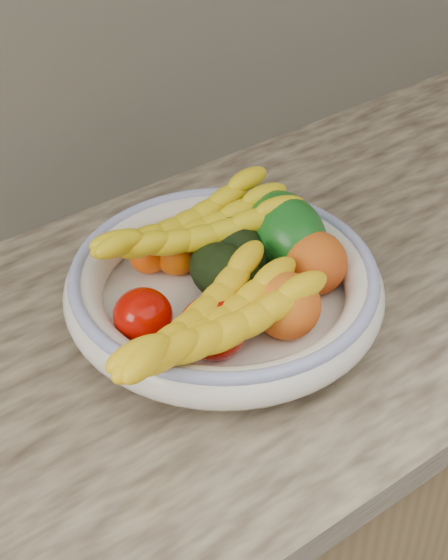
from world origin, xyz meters
TOP-DOWN VIEW (x-y plane):
  - kitchen_counter at (0.00, 1.69)m, footprint 2.44×0.66m
  - fruit_bowl at (0.00, 1.66)m, footprint 0.39×0.39m
  - clementine_back_left at (-0.04, 1.76)m, footprint 0.05×0.05m
  - clementine_back_right at (0.03, 1.77)m, footprint 0.07×0.07m
  - clementine_back_mid at (-0.01, 1.74)m, footprint 0.07×0.07m
  - clementine_extra at (0.02, 1.74)m, footprint 0.05×0.05m
  - tomato_left at (-0.12, 1.66)m, footprint 0.08×0.08m
  - tomato_near_left at (-0.06, 1.60)m, footprint 0.08×0.08m
  - avocado_center at (0.01, 1.66)m, footprint 0.09×0.11m
  - avocado_right at (0.05, 1.70)m, footprint 0.09×0.12m
  - green_mango at (0.11, 1.68)m, footprint 0.13×0.15m
  - peach_front at (0.02, 1.57)m, footprint 0.09×0.09m
  - peach_right at (0.10, 1.61)m, footprint 0.08×0.08m
  - banana_bunch_back at (0.00, 1.73)m, footprint 0.30×0.14m
  - banana_bunch_front at (-0.08, 1.58)m, footprint 0.32×0.18m

SIDE VIEW (x-z plane):
  - kitchen_counter at x=0.00m, z-range -0.24..1.16m
  - fruit_bowl at x=0.00m, z-range 0.91..0.99m
  - clementine_back_left at x=-0.04m, z-range 0.93..0.98m
  - clementine_back_right at x=0.03m, z-range 0.93..0.98m
  - clementine_back_mid at x=-0.01m, z-range 0.93..0.98m
  - clementine_extra at x=0.02m, z-range 0.93..0.98m
  - tomato_left at x=-0.12m, z-range 0.93..0.99m
  - tomato_near_left at x=-0.06m, z-range 0.93..1.00m
  - avocado_center at x=0.01m, z-range 0.93..1.00m
  - avocado_right at x=0.05m, z-range 0.92..1.00m
  - peach_front at x=0.02m, z-range 0.93..1.01m
  - peach_right at x=0.10m, z-range 0.93..1.01m
  - green_mango at x=0.11m, z-range 0.91..1.04m
  - banana_bunch_front at x=-0.08m, z-range 0.94..1.02m
  - banana_bunch_back at x=0.00m, z-range 0.95..1.03m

